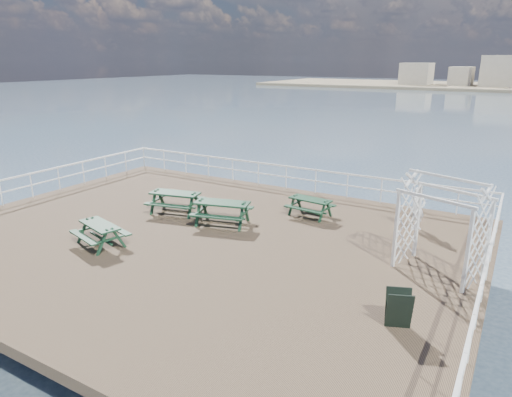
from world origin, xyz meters
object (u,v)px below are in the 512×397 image
object	(u,v)px
picnic_table_c	(310,203)
picnic_table_a	(175,198)
trellis_arbor	(441,231)
picnic_table_d	(100,230)
person	(418,209)
picnic_table_b	(222,208)

from	to	relation	value
picnic_table_c	picnic_table_a	bearing A→B (deg)	-147.92
picnic_table_c	trellis_arbor	xyz separation A→B (m)	(5.06, -2.70, 0.75)
picnic_table_d	person	world-z (taller)	person
picnic_table_b	trellis_arbor	distance (m)	7.47
picnic_table_b	person	size ratio (longest dim) A/B	1.51
picnic_table_c	trellis_arbor	bearing A→B (deg)	-22.06
picnic_table_a	picnic_table_d	world-z (taller)	picnic_table_a
picnic_table_b	picnic_table_d	size ratio (longest dim) A/B	1.16
picnic_table_d	person	size ratio (longest dim) A/B	1.31
picnic_table_b	trellis_arbor	bearing A→B (deg)	-16.90
trellis_arbor	picnic_table_c	bearing A→B (deg)	171.07
picnic_table_a	trellis_arbor	distance (m)	9.79
trellis_arbor	person	distance (m)	3.51
picnic_table_d	trellis_arbor	bearing A→B (deg)	35.13
picnic_table_c	trellis_arbor	distance (m)	5.78
picnic_table_a	picnic_table_b	world-z (taller)	picnic_table_b
picnic_table_b	trellis_arbor	xyz separation A→B (m)	(7.44, -0.25, 0.63)
person	trellis_arbor	bearing A→B (deg)	-114.20
picnic_table_a	trellis_arbor	xyz separation A→B (m)	(9.76, -0.41, 0.65)
picnic_table_a	picnic_table_c	bearing A→B (deg)	13.00
trellis_arbor	picnic_table_d	bearing A→B (deg)	-141.69
picnic_table_d	picnic_table_b	bearing A→B (deg)	73.90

